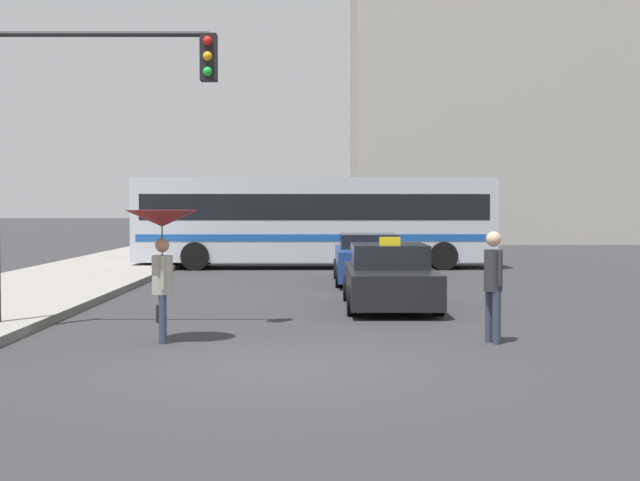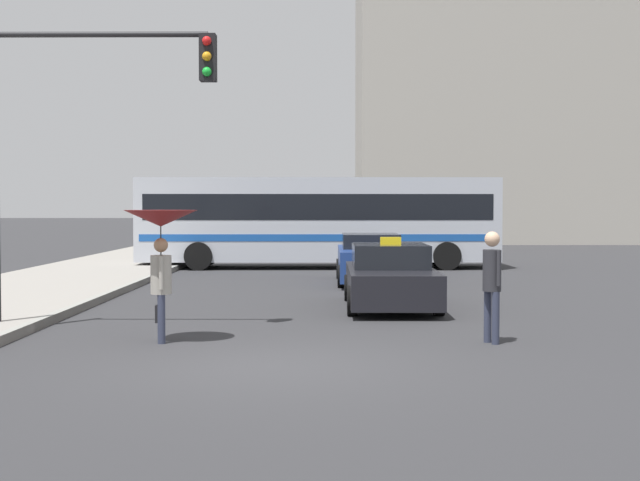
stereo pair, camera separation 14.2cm
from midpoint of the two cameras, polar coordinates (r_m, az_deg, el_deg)
The scene contains 7 objects.
ground_plane at distance 12.23m, azimuth -3.45°, elevation -8.02°, with size 300.00×300.00×0.00m, color #2D2D30.
taxi at distance 19.13m, azimuth 4.33°, elevation -2.42°, with size 1.91×4.57×1.51m.
sedan_red at distance 25.24m, azimuth 3.02°, elevation -1.22°, with size 1.91×4.73×1.38m.
city_bus at distance 31.26m, azimuth -0.41°, elevation 1.45°, with size 12.52×2.87×3.15m.
pedestrian_with_umbrella at distance 14.31m, azimuth -10.29°, elevation 0.43°, with size 1.16×1.16×2.11m.
pedestrian_man at distance 14.33m, azimuth 10.82°, elevation -2.32°, with size 0.38×0.43×1.77m.
traffic_light at distance 15.94m, azimuth -14.93°, elevation 7.98°, with size 3.90×0.38×5.41m.
Camera 1 is at (0.67, -12.02, 2.17)m, focal length 50.00 mm.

